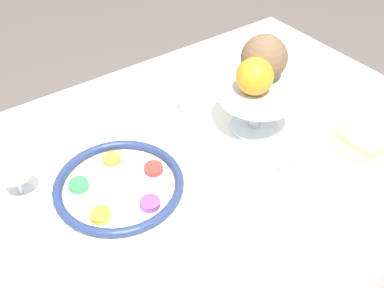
{
  "coord_description": "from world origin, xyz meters",
  "views": [
    {
      "loc": [
        -0.52,
        -0.63,
        1.49
      ],
      "look_at": [
        -0.06,
        0.01,
        0.8
      ],
      "focal_mm": 42.0,
      "sensor_mm": 36.0,
      "label": 1
    }
  ],
  "objects_px": {
    "seder_plate": "(119,186)",
    "fruit_stand": "(257,96)",
    "wine_glass": "(12,165)",
    "orange_fruit": "(255,76)",
    "bread_plate": "(365,140)",
    "napkin_roll": "(294,150)",
    "cup_near": "(192,103)",
    "coconut": "(264,58)"
  },
  "relations": [
    {
      "from": "orange_fruit",
      "to": "coconut",
      "type": "xyz_separation_m",
      "value": [
        0.06,
        0.03,
        0.01
      ]
    },
    {
      "from": "cup_near",
      "to": "wine_glass",
      "type": "bearing_deg",
      "value": -177.7
    },
    {
      "from": "coconut",
      "to": "fruit_stand",
      "type": "bearing_deg",
      "value": -143.07
    },
    {
      "from": "seder_plate",
      "to": "bread_plate",
      "type": "bearing_deg",
      "value": -20.16
    },
    {
      "from": "fruit_stand",
      "to": "coconut",
      "type": "bearing_deg",
      "value": 36.93
    },
    {
      "from": "bread_plate",
      "to": "fruit_stand",
      "type": "bearing_deg",
      "value": 132.15
    },
    {
      "from": "seder_plate",
      "to": "napkin_roll",
      "type": "bearing_deg",
      "value": -19.96
    },
    {
      "from": "napkin_roll",
      "to": "wine_glass",
      "type": "bearing_deg",
      "value": 155.61
    },
    {
      "from": "bread_plate",
      "to": "napkin_roll",
      "type": "bearing_deg",
      "value": 159.42
    },
    {
      "from": "wine_glass",
      "to": "fruit_stand",
      "type": "xyz_separation_m",
      "value": [
        0.57,
        -0.12,
        0.01
      ]
    },
    {
      "from": "coconut",
      "to": "seder_plate",
      "type": "bearing_deg",
      "value": -177.4
    },
    {
      "from": "coconut",
      "to": "wine_glass",
      "type": "bearing_deg",
      "value": 170.79
    },
    {
      "from": "fruit_stand",
      "to": "napkin_roll",
      "type": "height_order",
      "value": "fruit_stand"
    },
    {
      "from": "coconut",
      "to": "cup_near",
      "type": "relative_size",
      "value": 1.62
    },
    {
      "from": "coconut",
      "to": "cup_near",
      "type": "bearing_deg",
      "value": 137.42
    },
    {
      "from": "wine_glass",
      "to": "napkin_roll",
      "type": "bearing_deg",
      "value": -24.39
    },
    {
      "from": "coconut",
      "to": "napkin_roll",
      "type": "height_order",
      "value": "coconut"
    },
    {
      "from": "fruit_stand",
      "to": "coconut",
      "type": "height_order",
      "value": "coconut"
    },
    {
      "from": "orange_fruit",
      "to": "napkin_roll",
      "type": "distance_m",
      "value": 0.2
    },
    {
      "from": "wine_glass",
      "to": "orange_fruit",
      "type": "xyz_separation_m",
      "value": [
        0.54,
        -0.13,
        0.08
      ]
    },
    {
      "from": "orange_fruit",
      "to": "bread_plate",
      "type": "distance_m",
      "value": 0.33
    },
    {
      "from": "wine_glass",
      "to": "orange_fruit",
      "type": "bearing_deg",
      "value": -13.62
    },
    {
      "from": "seder_plate",
      "to": "orange_fruit",
      "type": "xyz_separation_m",
      "value": [
        0.36,
        -0.01,
        0.15
      ]
    },
    {
      "from": "fruit_stand",
      "to": "bread_plate",
      "type": "bearing_deg",
      "value": -47.85
    },
    {
      "from": "seder_plate",
      "to": "coconut",
      "type": "bearing_deg",
      "value": 2.6
    },
    {
      "from": "seder_plate",
      "to": "fruit_stand",
      "type": "height_order",
      "value": "fruit_stand"
    },
    {
      "from": "fruit_stand",
      "to": "orange_fruit",
      "type": "bearing_deg",
      "value": -161.06
    },
    {
      "from": "wine_glass",
      "to": "cup_near",
      "type": "xyz_separation_m",
      "value": [
        0.47,
        0.02,
        -0.05
      ]
    },
    {
      "from": "fruit_stand",
      "to": "bread_plate",
      "type": "distance_m",
      "value": 0.29
    },
    {
      "from": "seder_plate",
      "to": "fruit_stand",
      "type": "xyz_separation_m",
      "value": [
        0.39,
        -0.01,
        0.08
      ]
    },
    {
      "from": "orange_fruit",
      "to": "cup_near",
      "type": "height_order",
      "value": "orange_fruit"
    },
    {
      "from": "wine_glass",
      "to": "fruit_stand",
      "type": "distance_m",
      "value": 0.58
    },
    {
      "from": "seder_plate",
      "to": "wine_glass",
      "type": "distance_m",
      "value": 0.22
    },
    {
      "from": "seder_plate",
      "to": "cup_near",
      "type": "height_order",
      "value": "cup_near"
    },
    {
      "from": "fruit_stand",
      "to": "cup_near",
      "type": "height_order",
      "value": "fruit_stand"
    },
    {
      "from": "coconut",
      "to": "cup_near",
      "type": "distance_m",
      "value": 0.23
    },
    {
      "from": "orange_fruit",
      "to": "coconut",
      "type": "height_order",
      "value": "coconut"
    },
    {
      "from": "wine_glass",
      "to": "cup_near",
      "type": "height_order",
      "value": "wine_glass"
    },
    {
      "from": "seder_plate",
      "to": "orange_fruit",
      "type": "relative_size",
      "value": 3.23
    },
    {
      "from": "orange_fruit",
      "to": "fruit_stand",
      "type": "bearing_deg",
      "value": 18.94
    },
    {
      "from": "orange_fruit",
      "to": "napkin_roll",
      "type": "height_order",
      "value": "orange_fruit"
    },
    {
      "from": "bread_plate",
      "to": "wine_glass",
      "type": "bearing_deg",
      "value": 156.5
    }
  ]
}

